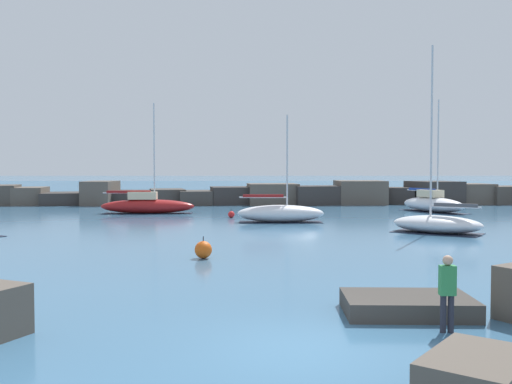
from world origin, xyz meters
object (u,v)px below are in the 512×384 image
at_px(sailboat_moored_4, 433,204).
at_px(mooring_buoy_orange_near, 231,214).
at_px(sailboat_moored_2, 437,223).
at_px(person_on_rocks, 447,289).
at_px(sailboat_moored_0, 280,213).
at_px(sailboat_moored_3, 147,205).
at_px(mooring_buoy_far_side, 203,250).

height_order(sailboat_moored_4, mooring_buoy_orange_near, sailboat_moored_4).
relative_size(sailboat_moored_2, person_on_rocks, 6.13).
distance_m(sailboat_moored_0, person_on_rocks, 27.41).
height_order(sailboat_moored_3, mooring_buoy_orange_near, sailboat_moored_3).
xyz_separation_m(sailboat_moored_2, mooring_buoy_orange_near, (-12.49, 10.66, -0.32)).
height_order(sailboat_moored_3, person_on_rocks, sailboat_moored_3).
bearing_deg(mooring_buoy_far_side, sailboat_moored_2, 35.64).
bearing_deg(person_on_rocks, sailboat_moored_0, 94.98).
distance_m(sailboat_moored_0, mooring_buoy_orange_near, 5.19).
bearing_deg(mooring_buoy_far_side, person_on_rocks, -59.29).
xyz_separation_m(sailboat_moored_0, mooring_buoy_orange_near, (-3.60, 3.72, -0.38)).
bearing_deg(sailboat_moored_3, sailboat_moored_4, 3.13).
bearing_deg(sailboat_moored_2, sailboat_moored_0, 142.00).
xyz_separation_m(sailboat_moored_4, mooring_buoy_orange_near, (-17.51, -5.68, -0.48)).
bearing_deg(mooring_buoy_far_side, sailboat_moored_0, 75.69).
relative_size(sailboat_moored_4, person_on_rocks, 5.42).
xyz_separation_m(sailboat_moored_3, sailboat_moored_4, (24.80, 1.36, 0.04)).
relative_size(sailboat_moored_0, sailboat_moored_4, 0.78).
xyz_separation_m(sailboat_moored_3, mooring_buoy_far_side, (6.74, -24.34, -0.33)).
relative_size(mooring_buoy_far_side, person_on_rocks, 0.52).
height_order(sailboat_moored_2, mooring_buoy_orange_near, sailboat_moored_2).
xyz_separation_m(sailboat_moored_0, sailboat_moored_2, (8.89, -6.94, -0.06)).
bearing_deg(sailboat_moored_2, mooring_buoy_far_side, -144.36).
distance_m(sailboat_moored_4, mooring_buoy_far_side, 31.41).
relative_size(sailboat_moored_0, sailboat_moored_3, 0.82).
bearing_deg(sailboat_moored_3, sailboat_moored_2, -37.14).
bearing_deg(mooring_buoy_far_side, sailboat_moored_3, 105.48).
height_order(sailboat_moored_0, sailboat_moored_2, sailboat_moored_2).
distance_m(sailboat_moored_2, mooring_buoy_far_side, 16.05).
distance_m(sailboat_moored_0, sailboat_moored_4, 16.78).
bearing_deg(sailboat_moored_3, person_on_rocks, -69.41).
distance_m(sailboat_moored_3, sailboat_moored_4, 24.84).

